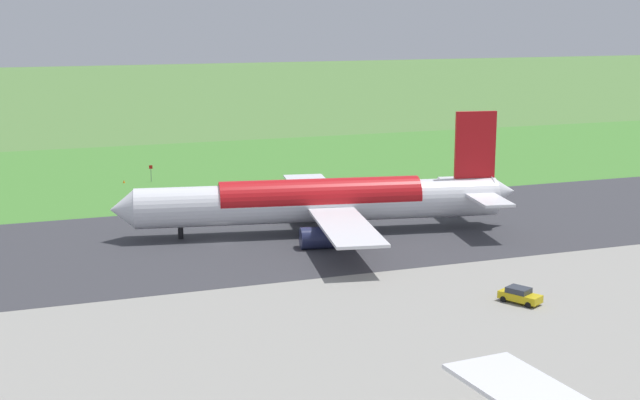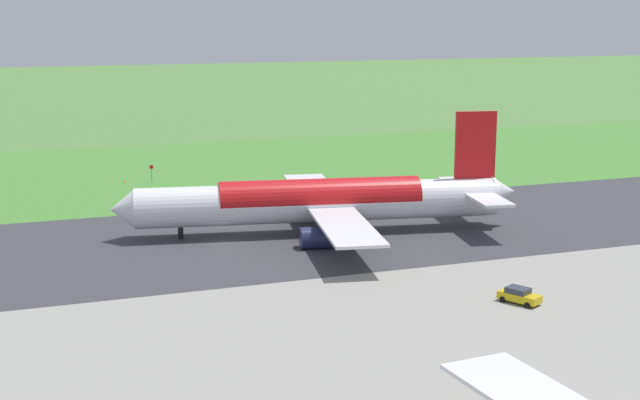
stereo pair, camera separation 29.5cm
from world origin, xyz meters
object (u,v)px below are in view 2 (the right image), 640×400
object	(u,v)px
traffic_cone_orange	(125,181)
service_car_followme	(519,295)
airliner_main	(323,201)
no_stopping_sign	(152,172)

from	to	relation	value
traffic_cone_orange	service_car_followme	bearing A→B (deg)	110.01
airliner_main	traffic_cone_orange	xyz separation A→B (m)	(19.99, -44.71, -4.08)
service_car_followme	no_stopping_sign	bearing A→B (deg)	-72.86
airliner_main	service_car_followme	bearing A→B (deg)	104.30
airliner_main	no_stopping_sign	distance (m)	46.77
service_car_followme	traffic_cone_orange	size ratio (longest dim) A/B	8.28
service_car_followme	no_stopping_sign	size ratio (longest dim) A/B	1.55
airliner_main	service_car_followme	size ratio (longest dim) A/B	11.84
no_stopping_sign	airliner_main	bearing A→B (deg)	109.28
airliner_main	service_car_followme	xyz separation A→B (m)	(-8.66, 33.95, -3.51)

